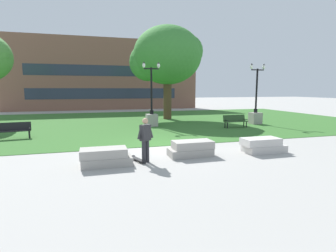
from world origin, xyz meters
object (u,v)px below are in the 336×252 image
object	(u,v)px
concrete_block_center	(105,157)
park_bench_near_left	(13,129)
concrete_block_right	(263,145)
park_bench_near_right	(235,120)
skateboard	(138,159)
lamp_post_center	(152,113)
lamp_post_left	(256,112)
person_skateboarder	(145,138)
concrete_block_left	(191,149)

from	to	relation	value
concrete_block_center	park_bench_near_left	world-z (taller)	park_bench_near_left
concrete_block_right	park_bench_near_right	distance (m)	7.55
concrete_block_center	park_bench_near_left	size ratio (longest dim) A/B	0.99
concrete_block_right	skateboard	world-z (taller)	concrete_block_right
park_bench_near_left	lamp_post_center	xyz separation A→B (m)	(8.56, 2.82, 0.45)
skateboard	lamp_post_left	bearing A→B (deg)	37.49
concrete_block_right	park_bench_near_right	size ratio (longest dim) A/B	1.05
person_skateboarder	skateboard	size ratio (longest dim) A/B	1.66
concrete_block_right	lamp_post_left	xyz separation A→B (m)	(5.28, 8.33, 0.69)
person_skateboarder	park_bench_near_right	bearing A→B (deg)	42.23
lamp_post_center	lamp_post_left	bearing A→B (deg)	-7.08
park_bench_near_left	concrete_block_center	bearing A→B (deg)	-54.91
concrete_block_left	lamp_post_center	world-z (taller)	lamp_post_center
person_skateboarder	park_bench_near_left	xyz separation A→B (m)	(-6.21, 6.79, -0.43)
person_skateboarder	park_bench_near_right	world-z (taller)	person_skateboarder
skateboard	lamp_post_left	distance (m)	13.70
concrete_block_left	lamp_post_left	size ratio (longest dim) A/B	0.39
person_skateboarder	skateboard	distance (m)	0.95
concrete_block_center	lamp_post_center	distance (m)	10.32
concrete_block_right	concrete_block_left	bearing A→B (deg)	175.86
concrete_block_center	concrete_block_right	bearing A→B (deg)	1.67
person_skateboarder	lamp_post_center	size ratio (longest dim) A/B	0.36
concrete_block_left	person_skateboarder	bearing A→B (deg)	-166.49
park_bench_near_left	skateboard	bearing A→B (deg)	-47.55
lamp_post_center	lamp_post_left	world-z (taller)	lamp_post_left
park_bench_near_left	park_bench_near_right	world-z (taller)	same
concrete_block_left	lamp_post_center	size ratio (longest dim) A/B	0.39
park_bench_near_right	lamp_post_center	world-z (taller)	lamp_post_center
skateboard	person_skateboarder	bearing A→B (deg)	-47.06
concrete_block_right	lamp_post_center	xyz separation A→B (m)	(-2.97, 9.36, 0.68)
concrete_block_center	concrete_block_right	size ratio (longest dim) A/B	0.96
park_bench_near_left	park_bench_near_right	size ratio (longest dim) A/B	1.01
person_skateboarder	skateboard	world-z (taller)	person_skateboarder
concrete_block_center	concrete_block_left	distance (m)	3.54
concrete_block_right	person_skateboarder	bearing A→B (deg)	-177.29
concrete_block_right	lamp_post_left	bearing A→B (deg)	57.62
park_bench_near_right	lamp_post_left	xyz separation A→B (m)	(2.57, 1.29, 0.45)
park_bench_near_right	lamp_post_center	xyz separation A→B (m)	(-5.68, 2.32, 0.45)
person_skateboarder	skateboard	xyz separation A→B (m)	(-0.25, 0.27, -0.88)
skateboard	lamp_post_center	bearing A→B (deg)	74.48
concrete_block_center	park_bench_near_right	distance (m)	11.95
concrete_block_right	skateboard	bearing A→B (deg)	179.86
park_bench_near_right	lamp_post_left	world-z (taller)	lamp_post_left
concrete_block_left	park_bench_near_left	bearing A→B (deg)	142.63
concrete_block_center	lamp_post_center	bearing A→B (deg)	68.16
concrete_block_center	person_skateboarder	world-z (taller)	person_skateboarder
park_bench_near_right	concrete_block_right	bearing A→B (deg)	-111.10
skateboard	park_bench_near_left	distance (m)	8.85
concrete_block_left	person_skateboarder	distance (m)	2.19
concrete_block_center	park_bench_near_right	bearing A→B (deg)	37.26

